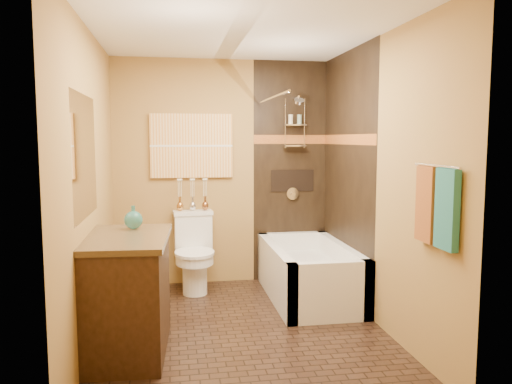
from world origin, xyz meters
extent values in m
plane|color=black|center=(0.00, 0.00, 0.00)|extent=(3.00, 3.00, 0.00)
cube|color=#9E723D|center=(-1.20, 0.00, 1.25)|extent=(0.02, 3.00, 2.50)
cube|color=#9E723D|center=(1.20, 0.00, 1.25)|extent=(0.02, 3.00, 2.50)
cube|color=#9E723D|center=(0.00, 1.50, 1.25)|extent=(2.40, 0.02, 2.50)
cube|color=#9E723D|center=(0.00, -1.50, 1.25)|extent=(2.40, 0.02, 2.50)
plane|color=silver|center=(0.00, 0.00, 2.50)|extent=(3.00, 3.00, 0.00)
cube|color=black|center=(0.78, 1.49, 1.25)|extent=(0.85, 0.01, 2.50)
cube|color=black|center=(1.19, 0.75, 1.25)|extent=(0.01, 1.50, 2.50)
cube|color=brown|center=(0.78, 1.48, 1.62)|extent=(0.85, 0.01, 0.10)
cube|color=brown|center=(1.18, 0.75, 1.62)|extent=(0.01, 1.50, 0.10)
cube|color=black|center=(0.80, 1.48, 1.15)|extent=(0.50, 0.01, 0.25)
cylinder|color=silver|center=(0.80, 1.35, 2.08)|extent=(0.02, 0.26, 0.02)
cylinder|color=silver|center=(0.80, 1.20, 2.03)|extent=(0.11, 0.11, 0.09)
cylinder|color=silver|center=(0.80, 1.47, 1.00)|extent=(0.14, 0.02, 0.14)
cylinder|color=silver|center=(0.40, 0.75, 2.02)|extent=(0.03, 1.55, 0.03)
cylinder|color=silver|center=(1.15, -1.05, 1.45)|extent=(0.02, 0.55, 0.02)
cube|color=#206C63|center=(1.16, -1.18, 1.18)|extent=(0.05, 0.22, 0.52)
cube|color=brown|center=(1.16, -0.92, 1.18)|extent=(0.05, 0.22, 0.52)
cube|color=orange|center=(-0.34, 1.48, 1.55)|extent=(0.90, 0.04, 0.70)
cube|color=white|center=(-1.19, -0.27, 1.50)|extent=(0.01, 1.00, 0.90)
cube|color=white|center=(0.80, 0.05, 0.28)|extent=(0.80, 0.10, 0.55)
cube|color=white|center=(0.80, 1.45, 0.28)|extent=(0.80, 0.10, 0.55)
cube|color=white|center=(0.45, 0.75, 0.28)|extent=(0.10, 1.50, 0.55)
cube|color=white|center=(1.15, 0.75, 0.28)|extent=(0.10, 1.50, 0.55)
cube|color=white|center=(0.80, 0.75, 0.17)|extent=(0.64, 1.34, 0.35)
cube|color=white|center=(-0.34, 1.39, 0.60)|extent=(0.42, 0.21, 0.40)
cube|color=white|center=(-0.34, 1.39, 0.82)|extent=(0.44, 0.23, 0.04)
cylinder|color=white|center=(-0.34, 1.07, 0.20)|extent=(0.26, 0.26, 0.40)
cylinder|color=white|center=(-0.34, 1.07, 0.38)|extent=(0.39, 0.39, 0.11)
cylinder|color=white|center=(-0.34, 1.07, 0.44)|extent=(0.41, 0.41, 0.03)
cube|color=black|center=(-0.92, -0.27, 0.43)|extent=(0.65, 1.00, 0.86)
cube|color=black|center=(-0.91, -0.27, 0.88)|extent=(0.68, 1.06, 0.04)
camera|label=1|loc=(-0.56, -4.07, 1.63)|focal=35.00mm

